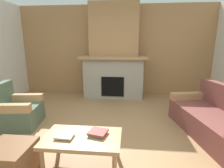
# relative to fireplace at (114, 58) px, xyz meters

# --- Properties ---
(ground) EXTENTS (9.00, 9.00, 0.00)m
(ground) POSITION_rel_fireplace_xyz_m (0.00, -2.62, -1.16)
(ground) COLOR #9E754C
(wall_back_wood_panel) EXTENTS (6.00, 0.12, 2.70)m
(wall_back_wood_panel) POSITION_rel_fireplace_xyz_m (0.00, 0.38, 0.19)
(wall_back_wood_panel) COLOR #A87A4C
(wall_back_wood_panel) RESTS_ON ground
(fireplace) EXTENTS (1.90, 0.82, 2.70)m
(fireplace) POSITION_rel_fireplace_xyz_m (0.00, 0.00, 0.00)
(fireplace) COLOR gray
(fireplace) RESTS_ON ground
(couch) EXTENTS (1.19, 1.93, 0.85)m
(couch) POSITION_rel_fireplace_xyz_m (2.00, -2.20, -0.88)
(couch) COLOR brown
(couch) RESTS_ON ground
(armchair) EXTENTS (0.85, 0.85, 0.85)m
(armchair) POSITION_rel_fireplace_xyz_m (-1.74, -2.18, -0.87)
(armchair) COLOR #4C604C
(armchair) RESTS_ON ground
(coffee_table) EXTENTS (1.00, 0.60, 0.43)m
(coffee_table) POSITION_rel_fireplace_xyz_m (-0.13, -3.21, -0.79)
(coffee_table) COLOR tan
(coffee_table) RESTS_ON ground
(ottoman) EXTENTS (0.52, 0.52, 0.40)m
(ottoman) POSITION_rel_fireplace_xyz_m (-0.97, -3.46, -0.96)
(ottoman) COLOR brown
(ottoman) RESTS_ON ground
(book_stack_near_edge) EXTENTS (0.24, 0.19, 0.04)m
(book_stack_near_edge) POSITION_rel_fireplace_xyz_m (-0.35, -3.26, -0.71)
(book_stack_near_edge) COLOR beige
(book_stack_near_edge) RESTS_ON coffee_table
(book_stack_center) EXTENTS (0.27, 0.26, 0.05)m
(book_stack_center) POSITION_rel_fireplace_xyz_m (0.06, -3.15, -0.71)
(book_stack_center) COLOR #3D7F4C
(book_stack_center) RESTS_ON coffee_table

